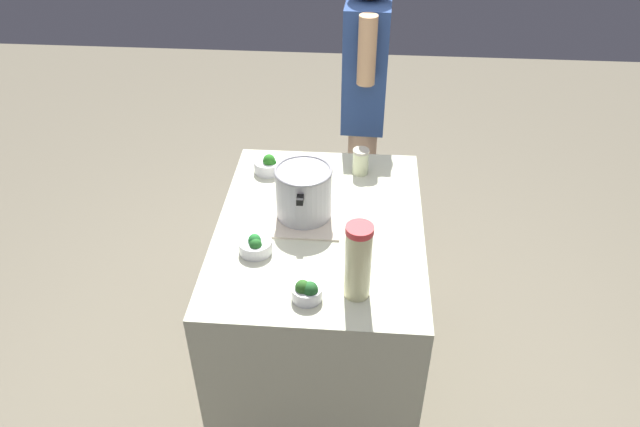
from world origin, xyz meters
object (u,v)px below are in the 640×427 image
(person_cook, at_px, (364,113))
(broccoli_bowl_front, at_px, (255,245))
(cooking_pot, at_px, (304,191))
(broccoli_bowl_back, at_px, (307,291))
(mason_jar, at_px, (361,161))
(broccoli_bowl_center, at_px, (269,165))
(lemonade_pitcher, at_px, (358,261))

(person_cook, bearing_deg, broccoli_bowl_front, 161.23)
(cooking_pot, distance_m, broccoli_bowl_back, 0.46)
(mason_jar, height_order, broccoli_bowl_center, mason_jar)
(cooking_pot, height_order, broccoli_bowl_center, cooking_pot)
(cooking_pot, distance_m, mason_jar, 0.38)
(broccoli_bowl_back, bearing_deg, broccoli_bowl_center, 17.31)
(broccoli_bowl_center, relative_size, broccoli_bowl_back, 1.21)
(mason_jar, bearing_deg, broccoli_bowl_front, 146.95)
(broccoli_bowl_front, bearing_deg, person_cook, -18.77)
(broccoli_bowl_center, bearing_deg, broccoli_bowl_back, -162.69)
(broccoli_bowl_front, relative_size, person_cook, 0.07)
(person_cook, bearing_deg, cooking_pot, 165.70)
(mason_jar, bearing_deg, broccoli_bowl_back, 168.58)
(mason_jar, distance_m, broccoli_bowl_front, 0.65)
(lemonade_pitcher, xyz_separation_m, person_cook, (1.25, -0.00, -0.13))
(broccoli_bowl_center, distance_m, broccoli_bowl_back, 0.78)
(lemonade_pitcher, relative_size, broccoli_bowl_back, 2.75)
(broccoli_bowl_back, height_order, person_cook, person_cook)
(broccoli_bowl_center, bearing_deg, cooking_pot, -149.06)
(broccoli_bowl_front, distance_m, person_cook, 1.13)
(lemonade_pitcher, distance_m, person_cook, 1.25)
(cooking_pot, distance_m, person_cook, 0.87)
(mason_jar, distance_m, broccoli_bowl_back, 0.78)
(cooking_pot, height_order, broccoli_bowl_back, cooking_pot)
(broccoli_bowl_front, bearing_deg, cooking_pot, -33.05)
(cooking_pot, height_order, mason_jar, cooking_pot)
(broccoli_bowl_front, distance_m, broccoli_bowl_back, 0.30)
(broccoli_bowl_back, bearing_deg, broccoli_bowl_front, 42.95)
(lemonade_pitcher, bearing_deg, cooking_pot, 27.35)
(mason_jar, bearing_deg, cooking_pot, 146.95)
(broccoli_bowl_center, height_order, person_cook, person_cook)
(broccoli_bowl_front, bearing_deg, mason_jar, -33.05)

